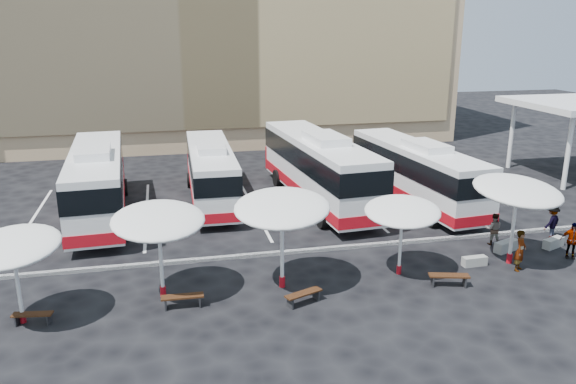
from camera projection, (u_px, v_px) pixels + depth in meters
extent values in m
plane|color=black|center=(281.00, 259.00, 25.18)|extent=(120.00, 120.00, 0.00)
cube|color=tan|center=(218.00, 0.00, 43.23)|extent=(40.00, 0.30, 20.00)
cylinder|color=white|center=(568.00, 153.00, 35.29)|extent=(0.30, 0.30, 4.80)
cylinder|color=white|center=(512.00, 136.00, 40.90)|extent=(0.30, 0.30, 4.80)
cube|color=black|center=(279.00, 253.00, 25.63)|extent=(34.00, 0.25, 0.15)
cube|color=white|center=(32.00, 221.00, 30.13)|extent=(0.15, 12.00, 0.01)
cube|color=white|center=(147.00, 213.00, 31.40)|extent=(0.15, 12.00, 0.01)
cube|color=white|center=(252.00, 206.00, 32.67)|extent=(0.15, 12.00, 0.01)
cube|color=white|center=(350.00, 199.00, 33.94)|extent=(0.15, 12.00, 0.01)
cube|color=white|center=(441.00, 193.00, 35.21)|extent=(0.15, 12.00, 0.01)
cube|color=white|center=(97.00, 180.00, 30.37)|extent=(3.30, 12.64, 3.13)
cube|color=black|center=(96.00, 169.00, 30.20)|extent=(3.36, 12.71, 1.15)
cube|color=#AE0C17|center=(99.00, 200.00, 30.70)|extent=(3.36, 12.71, 0.57)
cube|color=#AE0C17|center=(102.00, 167.00, 36.37)|extent=(2.68, 0.36, 1.46)
cube|color=white|center=(93.00, 152.00, 28.91)|extent=(1.84, 3.22, 0.42)
cylinder|color=black|center=(79.00, 191.00, 33.83)|extent=(0.42, 1.06, 1.04)
cylinder|color=black|center=(124.00, 187.00, 34.51)|extent=(0.42, 1.06, 1.04)
cylinder|color=black|center=(68.00, 235.00, 26.61)|extent=(0.42, 1.06, 1.04)
cylinder|color=black|center=(125.00, 230.00, 27.29)|extent=(0.42, 1.06, 1.04)
cube|color=white|center=(211.00, 171.00, 33.08)|extent=(2.60, 11.37, 2.83)
cube|color=black|center=(210.00, 162.00, 32.92)|extent=(2.66, 11.43, 1.04)
cube|color=#AE0C17|center=(211.00, 188.00, 33.37)|extent=(2.66, 11.43, 0.52)
cube|color=#AE0C17|center=(205.00, 161.00, 38.60)|extent=(2.42, 0.24, 1.32)
cube|color=white|center=(211.00, 148.00, 31.74)|extent=(1.57, 2.86, 0.38)
cylinder|color=black|center=(190.00, 180.00, 36.34)|extent=(0.35, 0.95, 0.94)
cylinder|color=black|center=(226.00, 178.00, 36.79)|extent=(0.35, 0.95, 0.94)
cylinder|color=black|center=(194.00, 214.00, 29.69)|extent=(0.35, 0.95, 0.94)
cylinder|color=black|center=(239.00, 211.00, 30.14)|extent=(0.35, 0.95, 0.94)
cube|color=white|center=(318.00, 166.00, 32.89)|extent=(3.80, 13.42, 3.31)
cube|color=black|center=(319.00, 155.00, 32.70)|extent=(3.87, 13.49, 1.21)
cube|color=#AE0C17|center=(318.00, 186.00, 33.23)|extent=(3.87, 13.49, 0.61)
cube|color=#AE0C17|center=(285.00, 156.00, 39.19)|extent=(2.83, 0.44, 1.55)
cube|color=white|center=(326.00, 138.00, 31.35)|extent=(2.02, 3.44, 0.44)
cylinder|color=black|center=(278.00, 178.00, 36.48)|extent=(0.47, 1.13, 1.10)
cylinder|color=black|center=(317.00, 175.00, 37.27)|extent=(0.47, 1.13, 1.10)
cylinder|color=black|center=(322.00, 218.00, 28.90)|extent=(0.47, 1.13, 1.10)
cylinder|color=black|center=(371.00, 213.00, 29.69)|extent=(0.47, 1.13, 1.10)
cube|color=white|center=(415.00, 171.00, 32.65)|extent=(3.56, 12.12, 2.99)
cube|color=black|center=(416.00, 161.00, 32.48)|extent=(3.62, 12.18, 1.09)
cube|color=#AE0C17|center=(414.00, 189.00, 32.96)|extent=(3.62, 12.18, 0.55)
cube|color=#AE0C17|center=(370.00, 161.00, 38.31)|extent=(2.56, 0.43, 1.39)
cube|color=white|center=(427.00, 146.00, 31.26)|extent=(1.86, 3.12, 0.40)
cylinder|color=black|center=(369.00, 182.00, 35.87)|extent=(0.44, 1.02, 1.00)
cylinder|color=black|center=(403.00, 179.00, 36.60)|extent=(0.44, 1.02, 1.00)
cylinder|color=black|center=(432.00, 218.00, 29.05)|extent=(0.44, 1.02, 1.00)
cylinder|color=black|center=(473.00, 213.00, 29.79)|extent=(0.44, 1.02, 1.00)
cylinder|color=white|center=(18.00, 286.00, 19.36)|extent=(0.17, 0.17, 2.83)
cylinder|color=#AE0C17|center=(23.00, 317.00, 19.70)|extent=(0.26, 0.26, 0.38)
ellipsoid|color=white|center=(12.00, 246.00, 18.95)|extent=(4.05, 4.07, 0.97)
cylinder|color=white|center=(161.00, 260.00, 21.24)|extent=(0.16, 0.16, 3.06)
cylinder|color=#AE0C17|center=(163.00, 291.00, 21.62)|extent=(0.25, 0.25, 0.41)
ellipsoid|color=white|center=(158.00, 220.00, 20.80)|extent=(3.80, 3.84, 1.05)
cylinder|color=white|center=(282.00, 248.00, 22.01)|extent=(0.19, 0.19, 3.28)
cylinder|color=#AE0C17|center=(282.00, 282.00, 22.41)|extent=(0.31, 0.31, 0.44)
ellipsoid|color=white|center=(282.00, 207.00, 21.53)|extent=(4.74, 4.77, 1.12)
cylinder|color=white|center=(400.00, 243.00, 23.27)|extent=(0.17, 0.17, 2.74)
cylinder|color=#AE0C17|center=(399.00, 270.00, 23.60)|extent=(0.26, 0.26, 0.37)
ellipsoid|color=white|center=(402.00, 211.00, 22.87)|extent=(4.08, 4.10, 0.94)
cylinder|color=white|center=(513.00, 228.00, 24.28)|extent=(0.19, 0.19, 3.28)
cylinder|color=#AE0C17|center=(509.00, 258.00, 24.68)|extent=(0.30, 0.30, 0.44)
ellipsoid|color=white|center=(517.00, 190.00, 23.80)|extent=(4.58, 4.61, 1.12)
cube|color=black|center=(32.00, 314.00, 19.52)|extent=(1.40, 0.56, 0.05)
cube|color=black|center=(17.00, 320.00, 19.54)|extent=(0.11, 0.35, 0.36)
cube|color=black|center=(49.00, 319.00, 19.61)|extent=(0.11, 0.35, 0.36)
cube|color=black|center=(182.00, 296.00, 20.69)|extent=(1.57, 0.46, 0.06)
cube|color=black|center=(166.00, 304.00, 20.64)|extent=(0.07, 0.40, 0.41)
cube|color=black|center=(200.00, 301.00, 20.87)|extent=(0.07, 0.40, 0.41)
cube|color=black|center=(303.00, 293.00, 20.96)|extent=(1.54, 0.93, 0.06)
cube|color=black|center=(290.00, 303.00, 20.70)|extent=(0.20, 0.38, 0.40)
cube|color=black|center=(316.00, 295.00, 21.36)|extent=(0.20, 0.38, 0.40)
cube|color=black|center=(449.00, 276.00, 22.40)|extent=(1.65, 0.83, 0.06)
cube|color=black|center=(433.00, 281.00, 22.50)|extent=(0.17, 0.41, 0.42)
cube|color=black|center=(465.00, 281.00, 22.44)|extent=(0.17, 0.41, 0.42)
cube|color=gray|center=(474.00, 261.00, 24.41)|extent=(1.10, 0.40, 0.41)
cube|color=gray|center=(507.00, 246.00, 25.98)|extent=(1.38, 0.87, 0.49)
cube|color=gray|center=(553.00, 243.00, 26.44)|extent=(1.25, 0.81, 0.45)
imported|color=black|center=(521.00, 251.00, 23.75)|extent=(0.78, 0.75, 1.80)
imported|color=black|center=(494.00, 229.00, 26.60)|extent=(0.94, 0.87, 1.56)
imported|color=black|center=(572.00, 240.00, 25.05)|extent=(1.06, 0.80, 1.67)
imported|color=black|center=(552.00, 222.00, 27.33)|extent=(1.28, 1.04, 1.72)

